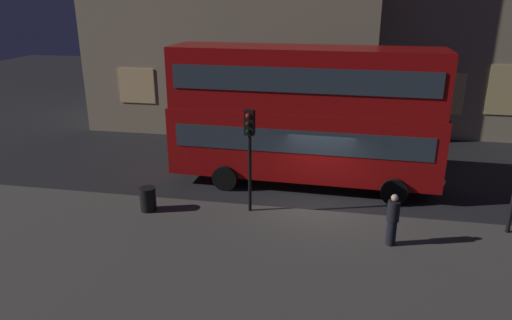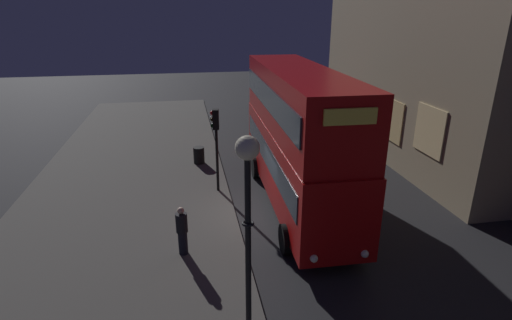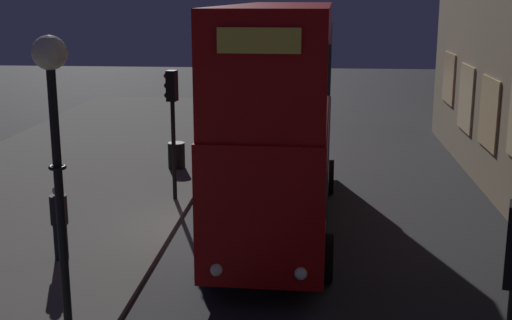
{
  "view_description": "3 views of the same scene",
  "coord_description": "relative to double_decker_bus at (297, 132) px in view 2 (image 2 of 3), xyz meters",
  "views": [
    {
      "loc": [
        0.75,
        -16.33,
        7.44
      ],
      "look_at": [
        -2.49,
        0.7,
        1.36
      ],
      "focal_mm": 33.08,
      "sensor_mm": 36.0,
      "label": 1
    },
    {
      "loc": [
        13.95,
        -2.51,
        7.62
      ],
      "look_at": [
        -1.0,
        0.22,
        1.95
      ],
      "focal_mm": 28.06,
      "sensor_mm": 36.0,
      "label": 2
    },
    {
      "loc": [
        16.28,
        2.67,
        5.81
      ],
      "look_at": [
        -1.77,
        1.13,
        1.45
      ],
      "focal_mm": 48.18,
      "sensor_mm": 36.0,
      "label": 3
    }
  ],
  "objects": [
    {
      "name": "double_decker_bus",
      "position": [
        0.0,
        0.0,
        0.0
      ],
      "size": [
        10.83,
        2.95,
        5.59
      ],
      "rotation": [
        0.0,
        0.0,
        -0.03
      ],
      "color": "#9E0C0C",
      "rests_on": "ground"
    },
    {
      "name": "pedestrian",
      "position": [
        3.22,
        -4.68,
        -2.12
      ],
      "size": [
        0.38,
        0.38,
        1.68
      ],
      "rotation": [
        0.0,
        0.0,
        5.52
      ],
      "color": "black",
      "rests_on": "sidewalk_slab"
    },
    {
      "name": "sidewalk_slab",
      "position": [
        0.8,
        -7.12,
        -3.03
      ],
      "size": [
        44.0,
        8.96,
        0.12
      ],
      "primitive_type": "cube",
      "color": "#4C4944",
      "rests_on": "ground"
    },
    {
      "name": "traffic_light_near_kerb",
      "position": [
        -1.55,
        -3.12,
        -0.32
      ],
      "size": [
        0.35,
        0.38,
        3.67
      ],
      "rotation": [
        0.0,
        0.0,
        -0.15
      ],
      "color": "black",
      "rests_on": "sidewalk_slab"
    },
    {
      "name": "ground_plane",
      "position": [
        0.8,
        -1.85,
        -3.09
      ],
      "size": [
        80.0,
        80.0,
        0.0
      ],
      "primitive_type": "plane",
      "color": "#232326"
    },
    {
      "name": "street_lamp",
      "position": [
        7.04,
        -3.14,
        0.9
      ],
      "size": [
        0.53,
        0.53,
        5.12
      ],
      "color": "black",
      "rests_on": "sidewalk_slab"
    },
    {
      "name": "litter_bin",
      "position": [
        -5.13,
        -3.77,
        -2.54
      ],
      "size": [
        0.57,
        0.57,
        0.87
      ],
      "primitive_type": "cylinder",
      "color": "black",
      "rests_on": "sidewalk_slab"
    }
  ]
}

